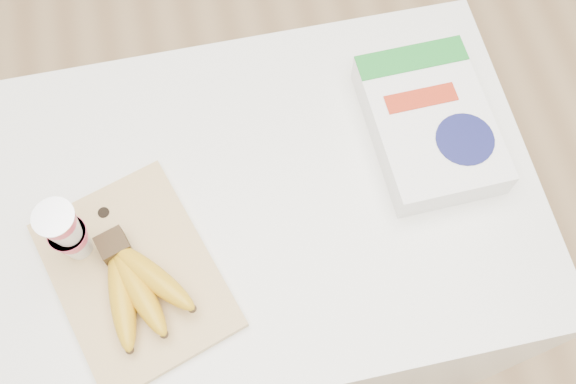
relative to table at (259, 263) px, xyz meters
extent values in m
plane|color=tan|center=(0.00, 0.00, -0.39)|extent=(4.00, 4.00, 0.00)
cube|color=white|center=(0.00, 0.00, 0.00)|extent=(1.03, 0.69, 0.77)
cube|color=#E1CC7B|center=(-0.21, -0.10, 0.39)|extent=(0.34, 0.40, 0.02)
cube|color=#382816|center=(-0.24, -0.05, 0.43)|extent=(0.06, 0.06, 0.03)
ellipsoid|color=gold|center=(-0.23, -0.14, 0.42)|extent=(0.05, 0.18, 0.05)
sphere|color=#382816|center=(-0.23, -0.23, 0.42)|extent=(0.01, 0.01, 0.01)
ellipsoid|color=gold|center=(-0.21, -0.14, 0.43)|extent=(0.10, 0.18, 0.05)
sphere|color=#382816|center=(-0.18, -0.22, 0.43)|extent=(0.01, 0.01, 0.01)
ellipsoid|color=gold|center=(-0.18, -0.12, 0.43)|extent=(0.15, 0.16, 0.05)
sphere|color=#382816|center=(-0.13, -0.19, 0.43)|extent=(0.01, 0.01, 0.01)
cylinder|color=silver|center=(-0.29, -0.04, 0.55)|extent=(0.06, 0.06, 0.00)
cube|color=white|center=(0.34, 0.06, 0.42)|extent=(0.21, 0.31, 0.06)
cube|color=#1C7F29|center=(0.34, 0.19, 0.45)|extent=(0.21, 0.06, 0.00)
cylinder|color=#14174D|center=(0.38, 0.00, 0.45)|extent=(0.11, 0.11, 0.00)
cube|color=#B62C14|center=(0.33, 0.10, 0.45)|extent=(0.13, 0.04, 0.00)
camera|label=1|loc=(-0.03, -0.45, 1.43)|focal=40.00mm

